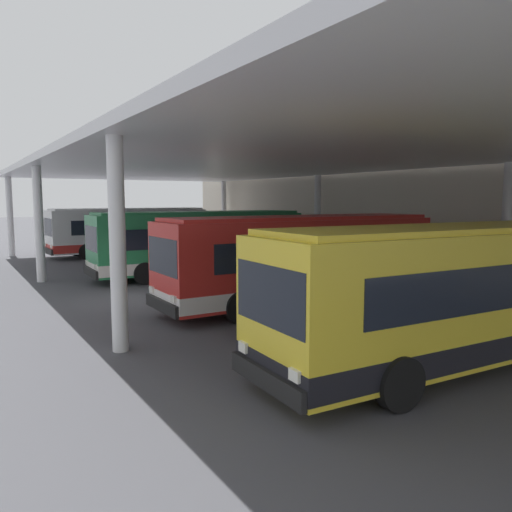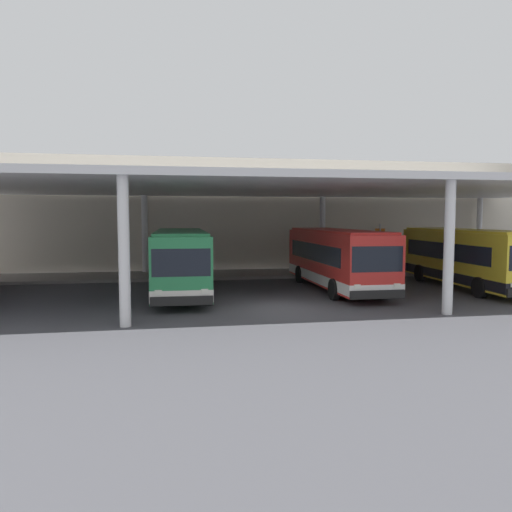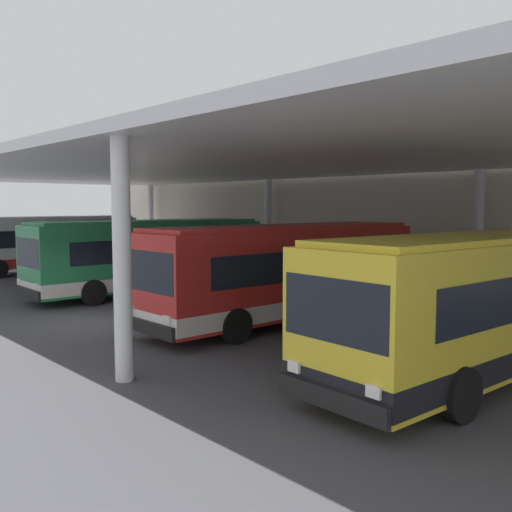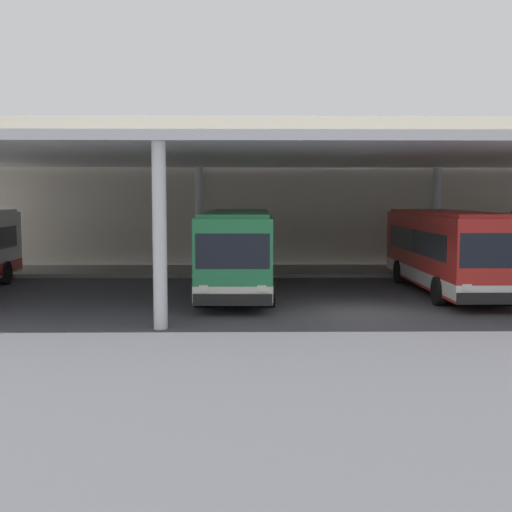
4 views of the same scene
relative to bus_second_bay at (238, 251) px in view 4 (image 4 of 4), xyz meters
The scene contains 7 objects.
ground_plane 6.28m from the bus_second_bay, 47.95° to the right, with size 200.00×200.00×0.00m, color #47474C.
platform_kerb 8.46m from the bus_second_bay, 60.79° to the left, with size 42.00×4.50×0.18m, color gray.
station_building_facade 11.50m from the bus_second_bay, 68.89° to the left, with size 48.00×1.60×7.95m, color beige.
canopy_shelter 5.55m from the bus_second_bay, 13.90° to the left, with size 40.00×17.00×5.55m.
bus_second_bay is the anchor object (origin of this frame).
bus_middle_bay 8.15m from the bus_second_bay, ahead, with size 2.76×10.54×3.17m.
bench_waiting 13.74m from the bus_second_bay, 32.27° to the left, with size 1.80×0.45×0.92m.
Camera 4 is at (-3.76, -21.43, 3.71)m, focal length 47.42 mm.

